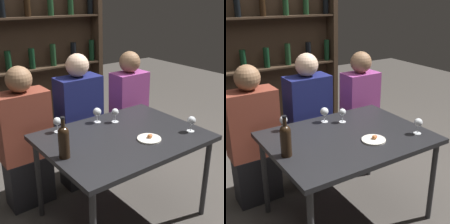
{
  "view_description": "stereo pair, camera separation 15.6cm",
  "coord_description": "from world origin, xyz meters",
  "views": [
    {
      "loc": [
        -1.37,
        -1.69,
        1.76
      ],
      "look_at": [
        0.0,
        0.14,
        0.89
      ],
      "focal_mm": 50.0,
      "sensor_mm": 36.0,
      "label": 1
    },
    {
      "loc": [
        -1.24,
        -1.78,
        1.76
      ],
      "look_at": [
        0.0,
        0.14,
        0.89
      ],
      "focal_mm": 50.0,
      "sensor_mm": 36.0,
      "label": 2
    }
  ],
  "objects": [
    {
      "name": "food_plate_0",
      "position": [
        0.11,
        -0.17,
        0.75
      ],
      "size": [
        0.18,
        0.18,
        0.04
      ],
      "color": "silver",
      "rests_on": "dining_table"
    },
    {
      "name": "wine_glass_2",
      "position": [
        -0.37,
        0.36,
        0.82
      ],
      "size": [
        0.06,
        0.06,
        0.12
      ],
      "color": "silver",
      "rests_on": "dining_table"
    },
    {
      "name": "wine_glass_1",
      "position": [
        0.12,
        0.25,
        0.82
      ],
      "size": [
        0.06,
        0.06,
        0.12
      ],
      "color": "silver",
      "rests_on": "dining_table"
    },
    {
      "name": "wine_rack_wall",
      "position": [
        -0.0,
        1.71,
        1.22
      ],
      "size": [
        1.84,
        0.21,
        2.36
      ],
      "color": "#38281C",
      "rests_on": "ground_plane"
    },
    {
      "name": "dining_table",
      "position": [
        0.0,
        0.0,
        0.68
      ],
      "size": [
        1.22,
        0.92,
        0.74
      ],
      "color": "black",
      "rests_on": "ground_plane"
    },
    {
      "name": "seated_person_center",
      "position": [
        -0.01,
        0.63,
        0.61
      ],
      "size": [
        0.4,
        0.22,
        1.28
      ],
      "color": "#26262B",
      "rests_on": "ground_plane"
    },
    {
      "name": "wine_glass_3",
      "position": [
        0.48,
        -0.26,
        0.83
      ],
      "size": [
        0.07,
        0.07,
        0.13
      ],
      "color": "silver",
      "rests_on": "dining_table"
    },
    {
      "name": "wine_bottle",
      "position": [
        -0.52,
        -0.04,
        0.86
      ],
      "size": [
        0.07,
        0.07,
        0.29
      ],
      "color": "black",
      "rests_on": "dining_table"
    },
    {
      "name": "seated_person_right",
      "position": [
        0.58,
        0.63,
        0.59
      ],
      "size": [
        0.36,
        0.22,
        1.24
      ],
      "color": "#26262B",
      "rests_on": "ground_plane"
    },
    {
      "name": "seated_person_left",
      "position": [
        -0.54,
        0.63,
        0.58
      ],
      "size": [
        0.43,
        0.22,
        1.24
      ],
      "color": "#26262B",
      "rests_on": "ground_plane"
    },
    {
      "name": "ground_plane",
      "position": [
        0.0,
        0.0,
        0.0
      ],
      "size": [
        10.0,
        10.0,
        0.0
      ],
      "primitive_type": "plane",
      "color": "#47423D"
    },
    {
      "name": "wine_glass_0",
      "position": [
        -0.01,
        0.33,
        0.83
      ],
      "size": [
        0.07,
        0.07,
        0.13
      ],
      "color": "silver",
      "rests_on": "dining_table"
    }
  ]
}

